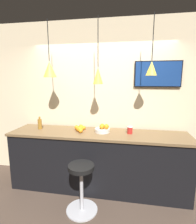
# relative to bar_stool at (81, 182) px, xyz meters

# --- Properties ---
(ground_plane) EXTENTS (14.00, 14.00, 0.00)m
(ground_plane) POSITION_rel_bar_stool_xyz_m (0.13, -0.06, -0.45)
(ground_plane) COLOR #47382D
(back_wall) EXTENTS (8.00, 0.06, 2.90)m
(back_wall) POSITION_rel_bar_stool_xyz_m (0.13, 1.04, 1.00)
(back_wall) COLOR beige
(back_wall) RESTS_ON ground_plane
(service_counter) EXTENTS (2.97, 0.67, 0.99)m
(service_counter) POSITION_rel_bar_stool_xyz_m (0.13, 0.60, 0.05)
(service_counter) COLOR black
(service_counter) RESTS_ON ground_plane
(bar_stool) EXTENTS (0.45, 0.45, 0.71)m
(bar_stool) POSITION_rel_bar_stool_xyz_m (0.00, 0.00, 0.00)
(bar_stool) COLOR #B7B7BC
(bar_stool) RESTS_ON ground_plane
(fruit_bowl) EXTENTS (0.25, 0.25, 0.15)m
(fruit_bowl) POSITION_rel_bar_stool_xyz_m (0.20, 0.63, 0.60)
(fruit_bowl) COLOR beige
(fruit_bowl) RESTS_ON service_counter
(orange_pile) EXTENTS (0.20, 0.31, 0.09)m
(orange_pile) POSITION_rel_bar_stool_xyz_m (-0.20, 0.65, 0.58)
(orange_pile) COLOR orange
(orange_pile) RESTS_ON service_counter
(juice_bottle) EXTENTS (0.07, 0.07, 0.22)m
(juice_bottle) POSITION_rel_bar_stool_xyz_m (-0.93, 0.64, 0.64)
(juice_bottle) COLOR olive
(juice_bottle) RESTS_ON service_counter
(spread_jar) EXTENTS (0.09, 0.09, 0.12)m
(spread_jar) POSITION_rel_bar_stool_xyz_m (0.65, 0.64, 0.60)
(spread_jar) COLOR red
(spread_jar) RESTS_ON service_counter
(pendant_lamp_left) EXTENTS (0.21, 0.21, 0.90)m
(pendant_lamp_left) POSITION_rel_bar_stool_xyz_m (-0.67, 0.60, 1.58)
(pendant_lamp_left) COLOR black
(pendant_lamp_middle) EXTENTS (0.16, 0.16, 1.01)m
(pendant_lamp_middle) POSITION_rel_bar_stool_xyz_m (0.13, 0.60, 1.48)
(pendant_lamp_middle) COLOR black
(pendant_lamp_right) EXTENTS (0.17, 0.17, 0.88)m
(pendant_lamp_right) POSITION_rel_bar_stool_xyz_m (0.94, 0.60, 1.58)
(pendant_lamp_right) COLOR black
(mounted_tv) EXTENTS (0.77, 0.04, 0.44)m
(mounted_tv) POSITION_rel_bar_stool_xyz_m (1.09, 0.99, 1.51)
(mounted_tv) COLOR black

